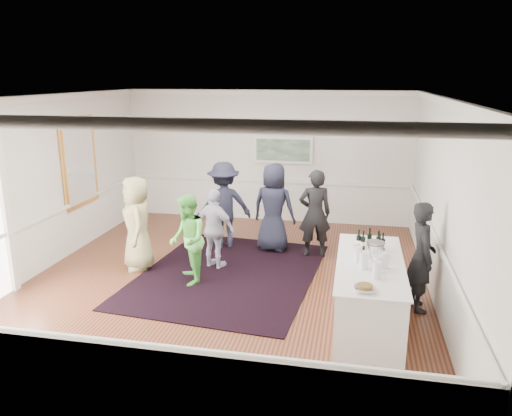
% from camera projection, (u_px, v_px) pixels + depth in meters
% --- Properties ---
extents(floor, '(8.00, 8.00, 0.00)m').
position_uv_depth(floor, '(227.00, 280.00, 8.86)').
color(floor, brown).
rests_on(floor, ground).
extents(ceiling, '(7.00, 8.00, 0.02)m').
position_uv_depth(ceiling, '(224.00, 96.00, 8.04)').
color(ceiling, white).
rests_on(ceiling, wall_back).
extents(wall_left, '(0.02, 8.00, 3.20)m').
position_uv_depth(wall_left, '(40.00, 184.00, 9.12)').
color(wall_left, white).
rests_on(wall_left, floor).
extents(wall_right, '(0.02, 8.00, 3.20)m').
position_uv_depth(wall_right, '(442.00, 203.00, 7.78)').
color(wall_right, white).
rests_on(wall_right, floor).
extents(wall_back, '(7.00, 0.02, 3.20)m').
position_uv_depth(wall_back, '(267.00, 156.00, 12.24)').
color(wall_back, white).
rests_on(wall_back, floor).
extents(wall_front, '(7.00, 0.02, 3.20)m').
position_uv_depth(wall_front, '(116.00, 289.00, 4.66)').
color(wall_front, white).
rests_on(wall_front, floor).
extents(wainscoting, '(7.00, 8.00, 1.00)m').
position_uv_depth(wainscoting, '(226.00, 254.00, 8.73)').
color(wainscoting, white).
rests_on(wainscoting, floor).
extents(mirror, '(0.05, 1.25, 1.85)m').
position_uv_depth(mirror, '(80.00, 162.00, 10.29)').
color(mirror, '#F1A447').
rests_on(mirror, wall_left).
extents(landscape_painting, '(1.44, 0.06, 0.66)m').
position_uv_depth(landscape_painting, '(283.00, 150.00, 12.06)').
color(landscape_painting, white).
rests_on(landscape_painting, wall_back).
extents(area_rug, '(3.40, 4.26, 0.02)m').
position_uv_depth(area_rug, '(228.00, 274.00, 9.14)').
color(area_rug, black).
rests_on(area_rug, floor).
extents(serving_table, '(0.93, 2.46, 1.00)m').
position_uv_depth(serving_table, '(368.00, 294.00, 7.13)').
color(serving_table, white).
rests_on(serving_table, floor).
extents(bartender, '(0.50, 0.68, 1.71)m').
position_uv_depth(bartender, '(422.00, 257.00, 7.60)').
color(bartender, black).
rests_on(bartender, floor).
extents(guest_tan, '(0.91, 1.02, 1.76)m').
position_uv_depth(guest_tan, '(137.00, 223.00, 9.23)').
color(guest_tan, tan).
rests_on(guest_tan, floor).
extents(guest_green, '(0.86, 0.95, 1.58)m').
position_uv_depth(guest_green, '(187.00, 240.00, 8.58)').
color(guest_green, '#5FCA51').
rests_on(guest_green, floor).
extents(guest_lilac, '(0.96, 0.66, 1.52)m').
position_uv_depth(guest_lilac, '(215.00, 229.00, 9.29)').
color(guest_lilac, '#BBB5CB').
rests_on(guest_lilac, floor).
extents(guest_dark_a, '(1.35, 1.14, 1.82)m').
position_uv_depth(guest_dark_a, '(224.00, 205.00, 10.39)').
color(guest_dark_a, '#1C1E2F').
rests_on(guest_dark_a, floor).
extents(guest_dark_b, '(0.73, 0.57, 1.77)m').
position_uv_depth(guest_dark_b, '(315.00, 214.00, 9.86)').
color(guest_dark_b, black).
rests_on(guest_dark_b, floor).
extents(guest_navy, '(0.99, 0.75, 1.83)m').
position_uv_depth(guest_navy, '(274.00, 207.00, 10.20)').
color(guest_navy, '#1C1E2F').
rests_on(guest_navy, floor).
extents(wine_bottles, '(0.42, 0.32, 0.31)m').
position_uv_depth(wine_bottles, '(372.00, 240.00, 7.46)').
color(wine_bottles, black).
rests_on(wine_bottles, serving_table).
extents(juice_pitchers, '(0.47, 0.67, 0.24)m').
position_uv_depth(juice_pitchers, '(372.00, 261.00, 6.69)').
color(juice_pitchers, '#79AF3E').
rests_on(juice_pitchers, serving_table).
extents(ice_bucket, '(0.26, 0.26, 0.25)m').
position_uv_depth(ice_bucket, '(375.00, 250.00, 7.12)').
color(ice_bucket, silver).
rests_on(ice_bucket, serving_table).
extents(nut_bowl, '(0.28, 0.28, 0.08)m').
position_uv_depth(nut_bowl, '(365.00, 288.00, 6.05)').
color(nut_bowl, white).
rests_on(nut_bowl, serving_table).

